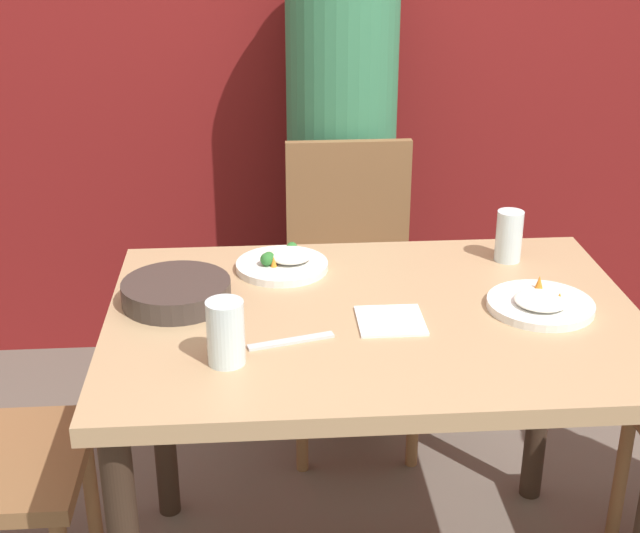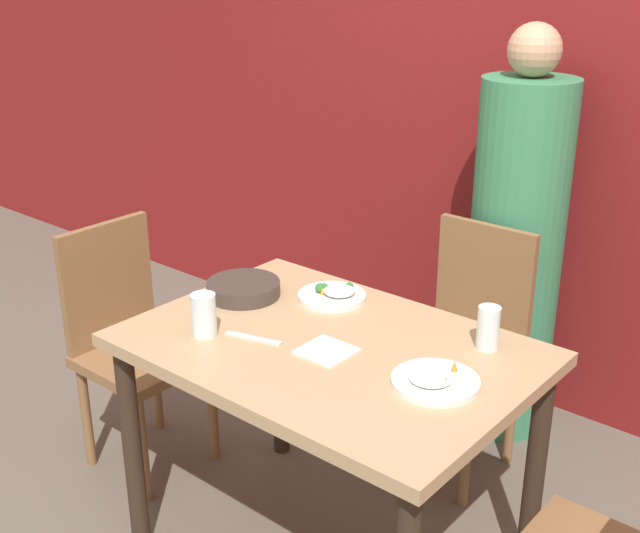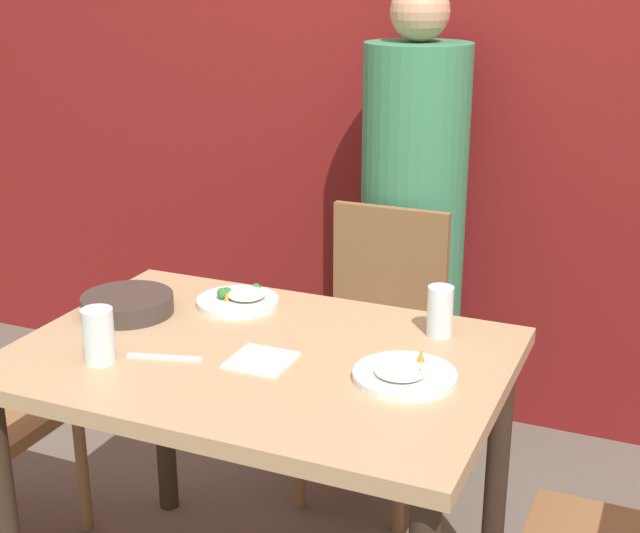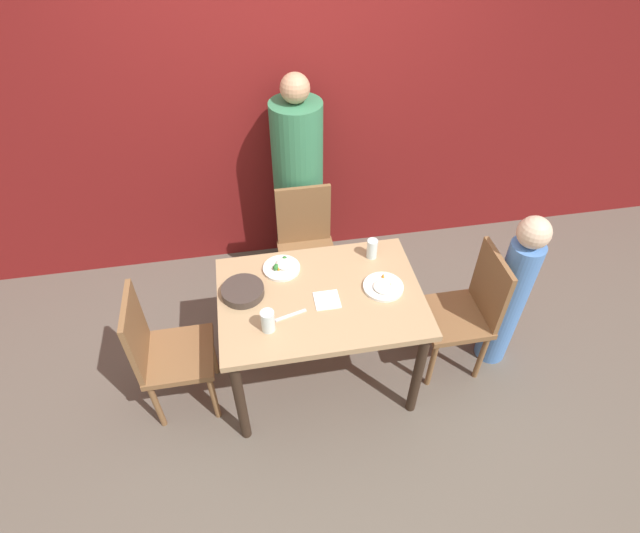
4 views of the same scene
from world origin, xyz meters
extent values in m
plane|color=#60564C|center=(0.00, 0.00, 0.00)|extent=(10.00, 10.00, 0.00)
cube|color=maroon|center=(0.00, 1.36, 1.35)|extent=(10.00, 0.06, 2.70)
cube|color=tan|center=(0.00, 0.00, 0.75)|extent=(1.15, 0.81, 0.04)
cylinder|color=#332319|center=(-0.51, -0.34, 0.37)|extent=(0.06, 0.06, 0.73)
cylinder|color=#332319|center=(0.51, -0.34, 0.37)|extent=(0.06, 0.06, 0.73)
cylinder|color=#332319|center=(-0.51, 0.34, 0.37)|extent=(0.06, 0.06, 0.73)
cylinder|color=#332319|center=(0.51, 0.34, 0.37)|extent=(0.06, 0.06, 0.73)
cube|color=brown|center=(0.03, 0.67, 0.44)|extent=(0.40, 0.40, 0.04)
cube|color=brown|center=(0.03, 0.86, 0.69)|extent=(0.38, 0.03, 0.46)
cylinder|color=brown|center=(-0.13, 0.51, 0.21)|extent=(0.04, 0.04, 0.42)
cylinder|color=brown|center=(0.20, 0.51, 0.21)|extent=(0.04, 0.04, 0.42)
cylinder|color=brown|center=(-0.13, 0.84, 0.21)|extent=(0.04, 0.04, 0.42)
cylinder|color=brown|center=(0.20, 0.84, 0.21)|extent=(0.04, 0.04, 0.42)
cube|color=brown|center=(0.84, -0.02, 0.44)|extent=(0.40, 0.40, 0.04)
cube|color=brown|center=(1.03, -0.02, 0.69)|extent=(0.03, 0.38, 0.46)
cylinder|color=brown|center=(0.68, 0.14, 0.21)|extent=(0.04, 0.04, 0.42)
cylinder|color=brown|center=(0.68, -0.19, 0.21)|extent=(0.04, 0.04, 0.42)
cylinder|color=brown|center=(1.01, 0.14, 0.21)|extent=(0.04, 0.04, 0.42)
cylinder|color=brown|center=(1.01, -0.19, 0.21)|extent=(0.04, 0.04, 0.42)
cube|color=brown|center=(-0.84, -0.02, 0.44)|extent=(0.40, 0.40, 0.04)
cube|color=brown|center=(-1.03, -0.02, 0.69)|extent=(0.03, 0.38, 0.46)
cylinder|color=brown|center=(-0.68, -0.19, 0.21)|extent=(0.04, 0.04, 0.42)
cylinder|color=brown|center=(-0.68, 0.14, 0.21)|extent=(0.04, 0.04, 0.42)
cylinder|color=brown|center=(-1.01, -0.19, 0.21)|extent=(0.04, 0.04, 0.42)
cylinder|color=brown|center=(-1.01, 0.14, 0.21)|extent=(0.04, 0.04, 0.42)
cylinder|color=#387F56|center=(0.03, 1.09, 0.70)|extent=(0.35, 0.35, 1.40)
sphere|color=tan|center=(0.03, 1.09, 1.50)|extent=(0.19, 0.19, 0.19)
cylinder|color=#5184D1|center=(1.19, -0.02, 0.49)|extent=(0.20, 0.20, 0.98)
sphere|color=beige|center=(1.19, -0.02, 1.08)|extent=(0.19, 0.19, 0.19)
cylinder|color=#3D332D|center=(-0.43, 0.08, 0.80)|extent=(0.24, 0.24, 0.05)
cylinder|color=#BC5123|center=(-0.43, 0.08, 0.82)|extent=(0.21, 0.21, 0.01)
cylinder|color=white|center=(0.36, -0.01, 0.78)|extent=(0.23, 0.23, 0.02)
ellipsoid|color=white|center=(0.36, -0.02, 0.80)|extent=(0.11, 0.11, 0.02)
cone|color=orange|center=(0.38, 0.06, 0.80)|extent=(0.02, 0.02, 0.03)
cone|color=orange|center=(0.40, -0.02, 0.80)|extent=(0.02, 0.02, 0.02)
cylinder|color=white|center=(-0.19, 0.25, 0.78)|extent=(0.22, 0.22, 0.02)
ellipsoid|color=white|center=(-0.17, 0.26, 0.80)|extent=(0.10, 0.10, 0.03)
sphere|color=#2D702D|center=(-0.23, 0.23, 0.80)|extent=(0.03, 0.03, 0.03)
sphere|color=#2D702D|center=(-0.16, 0.30, 0.80)|extent=(0.03, 0.03, 0.03)
cone|color=orange|center=(-0.21, 0.22, 0.80)|extent=(0.02, 0.02, 0.02)
sphere|color=#2D702D|center=(-0.22, 0.25, 0.80)|extent=(0.03, 0.03, 0.03)
cylinder|color=silver|center=(-0.31, -0.19, 0.84)|extent=(0.07, 0.07, 0.13)
cylinder|color=silver|center=(0.36, 0.26, 0.83)|extent=(0.06, 0.06, 0.13)
cube|color=white|center=(0.03, -0.05, 0.77)|extent=(0.14, 0.14, 0.01)
cube|color=silver|center=(-0.19, -0.12, 0.77)|extent=(0.18, 0.07, 0.01)
camera|label=1|loc=(-0.24, -1.71, 1.62)|focal=50.00mm
camera|label=2|loc=(1.30, -1.60, 1.82)|focal=45.00mm
camera|label=3|loc=(0.89, -1.71, 1.64)|focal=50.00mm
camera|label=4|loc=(-0.34, -1.90, 2.81)|focal=28.00mm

